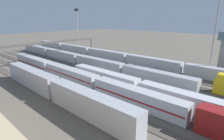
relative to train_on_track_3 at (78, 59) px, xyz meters
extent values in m
plane|color=#60594F|center=(-15.85, 5.00, -2.02)|extent=(400.00, 400.00, 0.00)
cube|color=#3D3833|center=(-15.85, -15.00, -1.96)|extent=(140.00, 2.80, 0.12)
cube|color=#3D3833|center=(-15.85, -10.00, -1.96)|extent=(140.00, 2.80, 0.12)
cube|color=#3D3833|center=(-15.85, -5.00, -1.96)|extent=(140.00, 2.80, 0.12)
cube|color=#4C443D|center=(-15.85, 0.00, -1.96)|extent=(140.00, 2.80, 0.12)
cube|color=#4C443D|center=(-15.85, 5.00, -1.96)|extent=(140.00, 2.80, 0.12)
cube|color=#4C443D|center=(-15.85, 10.00, -1.96)|extent=(140.00, 2.80, 0.12)
cube|color=#3D3833|center=(-15.85, 15.00, -1.96)|extent=(140.00, 2.80, 0.12)
cube|color=#4C443D|center=(-15.85, 20.00, -1.96)|extent=(140.00, 2.80, 0.12)
cube|color=#4C443D|center=(-15.85, 25.00, -1.96)|extent=(140.00, 2.80, 0.12)
cube|color=#A8AAB2|center=(-36.30, 0.00, 0.00)|extent=(23.00, 3.00, 3.80)
cube|color=#A8AAB2|center=(-12.10, 0.00, 0.00)|extent=(23.00, 3.00, 3.80)
cube|color=#A8AAB2|center=(12.10, 0.00, 0.00)|extent=(23.00, 3.00, 3.80)
cube|color=#A8AAB2|center=(36.30, 0.00, 0.00)|extent=(23.00, 3.00, 3.80)
cube|color=#A8AAB2|center=(-36.47, 25.00, 0.60)|extent=(23.00, 3.00, 5.00)
cube|color=#A8AAB2|center=(-12.27, 25.00, 0.60)|extent=(23.00, 3.00, 5.00)
cube|color=#B7BABF|center=(-39.80, 15.00, 0.00)|extent=(23.00, 3.00, 3.80)
cube|color=maroon|center=(-39.80, 15.00, -0.09)|extent=(22.40, 3.06, 0.36)
cube|color=#B7BABF|center=(-15.60, 15.00, 0.00)|extent=(23.00, 3.00, 3.80)
cube|color=maroon|center=(-15.60, 15.00, 0.18)|extent=(22.40, 3.06, 0.36)
cube|color=#B7BABF|center=(8.60, 15.00, 0.00)|extent=(23.00, 3.00, 3.80)
cube|color=maroon|center=(8.60, 15.00, -0.48)|extent=(22.40, 3.06, 0.36)
cube|color=#B7BABF|center=(-49.98, -15.00, 0.00)|extent=(23.00, 3.00, 3.80)
cube|color=#B7BABF|center=(-25.78, -15.00, 0.00)|extent=(23.00, 3.00, 3.80)
cube|color=#B7BABF|center=(-1.58, -15.00, 0.00)|extent=(23.00, 3.00, 3.80)
cube|color=#B7BABF|center=(22.62, -15.00, 0.00)|extent=(23.00, 3.00, 3.80)
cube|color=#B7BABF|center=(46.82, -15.00, 0.00)|extent=(23.00, 3.00, 3.80)
cube|color=silver|center=(-49.36, 10.00, 0.00)|extent=(23.00, 3.00, 3.80)
cube|color=silver|center=(-25.16, 10.00, 0.00)|extent=(23.00, 3.00, 3.80)
cylinder|color=#9EA0A5|center=(-45.22, -17.14, 12.72)|extent=(0.44, 0.44, 29.49)
cylinder|color=#9EA0A5|center=(24.46, -18.64, 9.02)|extent=(0.44, 0.44, 22.07)
cube|color=#262628|center=(24.46, -18.64, 20.65)|extent=(2.80, 0.70, 1.20)
cylinder|color=#4C4742|center=(11.41, -17.10, 1.98)|extent=(0.50, 0.50, 8.00)
cube|color=#4C4742|center=(11.41, 5.00, 6.38)|extent=(0.70, 45.00, 0.80)
camera|label=1|loc=(-60.77, 45.30, 16.26)|focal=29.64mm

